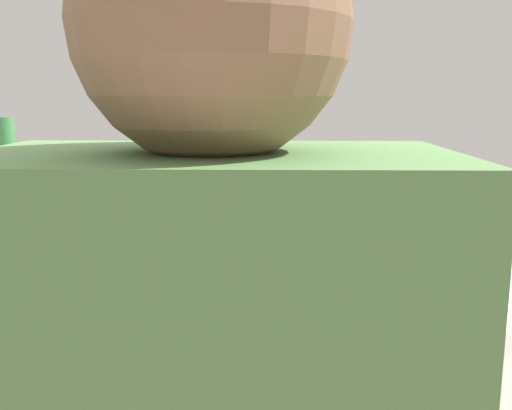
% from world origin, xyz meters
% --- Properties ---
extents(round_dining_table, '(1.15, 1.15, 0.76)m').
position_xyz_m(round_dining_table, '(0.00, 0.00, 0.64)').
color(round_dining_table, '#99999E').
rests_on(round_dining_table, ground).
extents(rice_bowl, '(0.31, 0.31, 0.09)m').
position_xyz_m(rice_bowl, '(-0.25, -0.08, 0.80)').
color(rice_bowl, '#B2B5BA').
rests_on(rice_bowl, round_dining_table).
extents(soup_bowl, '(0.26, 0.29, 0.07)m').
position_xyz_m(soup_bowl, '(0.29, 0.09, 0.79)').
color(soup_bowl, white).
rests_on(soup_bowl, round_dining_table).
extents(dish_shrimp, '(0.23, 0.23, 0.04)m').
position_xyz_m(dish_shrimp, '(-0.15, 0.28, 0.78)').
color(dish_shrimp, silver).
rests_on(dish_shrimp, round_dining_table).
extents(dish_eggplant, '(0.23, 0.23, 0.05)m').
position_xyz_m(dish_eggplant, '(0.09, -0.40, 0.78)').
color(dish_eggplant, silver).
rests_on(dish_eggplant, round_dining_table).
extents(dish_tofu_braise, '(0.25, 0.25, 0.04)m').
position_xyz_m(dish_tofu_braise, '(0.16, 0.37, 0.78)').
color(dish_tofu_braise, silver).
rests_on(dish_tofu_braise, round_dining_table).
extents(green_bottle, '(0.08, 0.08, 0.28)m').
position_xyz_m(green_bottle, '(-0.47, 0.14, 0.87)').
color(green_bottle, '#377C41').
rests_on(green_bottle, round_dining_table).
extents(tea_cup_near, '(0.06, 0.06, 0.07)m').
position_xyz_m(tea_cup_near, '(0.43, 0.27, 0.79)').
color(tea_cup_near, '#CC444A').
rests_on(tea_cup_near, round_dining_table).
extents(tea_cup_far, '(0.07, 0.07, 0.07)m').
position_xyz_m(tea_cup_far, '(0.53, 0.09, 0.79)').
color(tea_cup_far, '#2E558E').
rests_on(tea_cup_far, round_dining_table).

